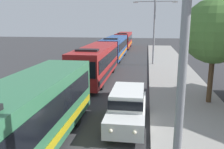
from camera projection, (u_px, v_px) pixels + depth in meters
bus_lead at (27, 116)px, 9.32m from camera, size 2.58×10.60×3.21m
bus_second_in_line at (96, 61)px, 21.94m from camera, size 2.58×11.16×3.21m
bus_middle at (115, 47)px, 34.12m from camera, size 2.58×12.37×3.21m
bus_fourth_in_line at (124, 40)px, 47.34m from camera, size 2.58×11.03×3.21m
white_suv at (128, 105)px, 12.36m from camera, size 1.86×5.08×1.90m
streetlamp_near at (184, 47)px, 5.14m from camera, size 5.04×0.28×7.59m
streetlamp_mid at (154, 25)px, 28.21m from camera, size 5.09×0.28×7.65m
roadside_tree at (215, 31)px, 14.56m from camera, size 4.05×4.05×6.63m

